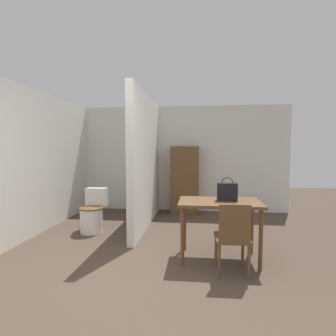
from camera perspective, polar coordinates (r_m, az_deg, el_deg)
ground_plane at (r=2.97m, az=-5.97°, el=-25.76°), size 16.00×16.00×0.00m
wall_back at (r=6.35m, az=1.31°, el=2.02°), size 5.36×0.12×2.50m
wall_left at (r=5.21m, az=-26.15°, el=1.17°), size 0.12×4.75×2.50m
partition_wall at (r=5.11m, az=-4.76°, el=1.52°), size 0.12×2.52×2.50m
dining_table at (r=3.60m, az=11.14°, el=-8.67°), size 1.08×0.65×0.79m
wooden_chair at (r=3.23m, az=13.93°, el=-14.17°), size 0.41×0.41×0.86m
toilet at (r=4.97m, az=-16.06°, el=-9.58°), size 0.42×0.56×0.76m
handbag at (r=3.60m, az=12.75°, el=-5.02°), size 0.26×0.13×0.32m
wooden_cabinet at (r=6.08m, az=3.69°, el=-2.59°), size 0.63×0.45×1.54m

